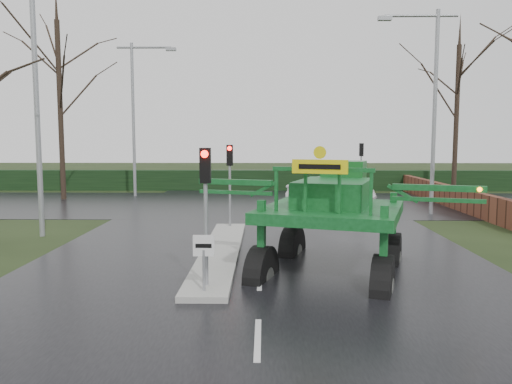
{
  "coord_description": "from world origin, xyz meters",
  "views": [
    {
      "loc": [
        0.12,
        -12.94,
        3.7
      ],
      "look_at": [
        -0.16,
        3.48,
        2.0
      ],
      "focal_mm": 35.0,
      "sensor_mm": 36.0,
      "label": 1
    }
  ],
  "objects_px": {
    "traffic_signal_mid": "(230,168)",
    "street_light_left_near": "(44,79)",
    "street_light_left_far": "(138,105)",
    "traffic_signal_near": "(205,187)",
    "street_light_right": "(429,94)",
    "crop_sprayer": "(264,200)",
    "keep_left_sign": "(204,254)",
    "white_sedan": "(331,206)",
    "traffic_signal_far": "(361,157)"
  },
  "relations": [
    {
      "from": "traffic_signal_far",
      "to": "white_sedan",
      "type": "distance_m",
      "value": 5.98
    },
    {
      "from": "street_light_left_near",
      "to": "white_sedan",
      "type": "relative_size",
      "value": 2.05
    },
    {
      "from": "street_light_left_far",
      "to": "traffic_signal_near",
      "type": "bearing_deg",
      "value": -71.83
    },
    {
      "from": "street_light_left_far",
      "to": "white_sedan",
      "type": "bearing_deg",
      "value": -21.29
    },
    {
      "from": "traffic_signal_near",
      "to": "crop_sprayer",
      "type": "bearing_deg",
      "value": 44.66
    },
    {
      "from": "street_light_right",
      "to": "crop_sprayer",
      "type": "relative_size",
      "value": 1.32
    },
    {
      "from": "traffic_signal_near",
      "to": "traffic_signal_far",
      "type": "height_order",
      "value": "same"
    },
    {
      "from": "street_light_left_near",
      "to": "crop_sprayer",
      "type": "bearing_deg",
      "value": -34.06
    },
    {
      "from": "street_light_left_near",
      "to": "crop_sprayer",
      "type": "height_order",
      "value": "street_light_left_near"
    },
    {
      "from": "traffic_signal_mid",
      "to": "street_light_right",
      "type": "distance_m",
      "value": 11.05
    },
    {
      "from": "traffic_signal_near",
      "to": "street_light_left_near",
      "type": "xyz_separation_m",
      "value": [
        -6.89,
        7.01,
        3.4
      ]
    },
    {
      "from": "traffic_signal_mid",
      "to": "street_light_left_far",
      "type": "distance_m",
      "value": 14.68
    },
    {
      "from": "keep_left_sign",
      "to": "street_light_left_far",
      "type": "xyz_separation_m",
      "value": [
        -6.89,
        21.5,
        4.93
      ]
    },
    {
      "from": "crop_sprayer",
      "to": "white_sedan",
      "type": "relative_size",
      "value": 1.56
    },
    {
      "from": "traffic_signal_near",
      "to": "street_light_right",
      "type": "bearing_deg",
      "value": 53.87
    },
    {
      "from": "street_light_left_far",
      "to": "street_light_right",
      "type": "bearing_deg",
      "value": -26.02
    },
    {
      "from": "traffic_signal_mid",
      "to": "traffic_signal_far",
      "type": "distance_m",
      "value": 14.75
    },
    {
      "from": "traffic_signal_mid",
      "to": "keep_left_sign",
      "type": "bearing_deg",
      "value": -90.0
    },
    {
      "from": "street_light_left_near",
      "to": "street_light_right",
      "type": "height_order",
      "value": "same"
    },
    {
      "from": "white_sedan",
      "to": "keep_left_sign",
      "type": "bearing_deg",
      "value": -174.59
    },
    {
      "from": "street_light_right",
      "to": "white_sedan",
      "type": "relative_size",
      "value": 2.05
    },
    {
      "from": "keep_left_sign",
      "to": "street_light_right",
      "type": "distance_m",
      "value": 17.23
    },
    {
      "from": "traffic_signal_mid",
      "to": "street_light_left_near",
      "type": "height_order",
      "value": "street_light_left_near"
    },
    {
      "from": "keep_left_sign",
      "to": "street_light_right",
      "type": "height_order",
      "value": "street_light_right"
    },
    {
      "from": "street_light_left_far",
      "to": "white_sedan",
      "type": "distance_m",
      "value": 14.3
    },
    {
      "from": "traffic_signal_far",
      "to": "street_light_left_near",
      "type": "xyz_separation_m",
      "value": [
        -14.69,
        -14.01,
        3.4
      ]
    },
    {
      "from": "keep_left_sign",
      "to": "street_light_left_far",
      "type": "bearing_deg",
      "value": 107.78
    },
    {
      "from": "traffic_signal_mid",
      "to": "street_light_left_far",
      "type": "height_order",
      "value": "street_light_left_far"
    },
    {
      "from": "street_light_left_near",
      "to": "street_light_right",
      "type": "relative_size",
      "value": 1.0
    },
    {
      "from": "street_light_right",
      "to": "traffic_signal_mid",
      "type": "bearing_deg",
      "value": -154.6
    },
    {
      "from": "crop_sprayer",
      "to": "traffic_signal_mid",
      "type": "bearing_deg",
      "value": 119.51
    },
    {
      "from": "traffic_signal_mid",
      "to": "crop_sprayer",
      "type": "height_order",
      "value": "crop_sprayer"
    },
    {
      "from": "street_light_right",
      "to": "keep_left_sign",
      "type": "bearing_deg",
      "value": -125.12
    },
    {
      "from": "traffic_signal_near",
      "to": "street_light_right",
      "type": "height_order",
      "value": "street_light_right"
    },
    {
      "from": "keep_left_sign",
      "to": "traffic_signal_near",
      "type": "height_order",
      "value": "traffic_signal_near"
    },
    {
      "from": "street_light_right",
      "to": "white_sedan",
      "type": "xyz_separation_m",
      "value": [
        -4.29,
        3.28,
        -5.99
      ]
    },
    {
      "from": "traffic_signal_mid",
      "to": "white_sedan",
      "type": "distance_m",
      "value": 9.72
    },
    {
      "from": "white_sedan",
      "to": "street_light_right",
      "type": "bearing_deg",
      "value": -104.81
    },
    {
      "from": "traffic_signal_mid",
      "to": "white_sedan",
      "type": "xyz_separation_m",
      "value": [
        5.21,
        7.79,
        -2.59
      ]
    },
    {
      "from": "street_light_right",
      "to": "crop_sprayer",
      "type": "xyz_separation_m",
      "value": [
        -8.08,
        -11.61,
        -3.89
      ]
    },
    {
      "from": "keep_left_sign",
      "to": "traffic_signal_near",
      "type": "bearing_deg",
      "value": 90.0
    },
    {
      "from": "traffic_signal_near",
      "to": "street_light_right",
      "type": "distance_m",
      "value": 16.46
    },
    {
      "from": "traffic_signal_mid",
      "to": "white_sedan",
      "type": "height_order",
      "value": "traffic_signal_mid"
    },
    {
      "from": "street_light_left_far",
      "to": "white_sedan",
      "type": "xyz_separation_m",
      "value": [
        12.1,
        -4.72,
        -5.99
      ]
    },
    {
      "from": "keep_left_sign",
      "to": "traffic_signal_far",
      "type": "relative_size",
      "value": 0.38
    },
    {
      "from": "keep_left_sign",
      "to": "white_sedan",
      "type": "height_order",
      "value": "keep_left_sign"
    },
    {
      "from": "keep_left_sign",
      "to": "traffic_signal_mid",
      "type": "bearing_deg",
      "value": 90.0
    },
    {
      "from": "white_sedan",
      "to": "street_light_left_near",
      "type": "bearing_deg",
      "value": 150.13
    },
    {
      "from": "traffic_signal_mid",
      "to": "street_light_right",
      "type": "relative_size",
      "value": 0.35
    },
    {
      "from": "street_light_left_near",
      "to": "traffic_signal_mid",
      "type": "bearing_deg",
      "value": 12.21
    }
  ]
}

